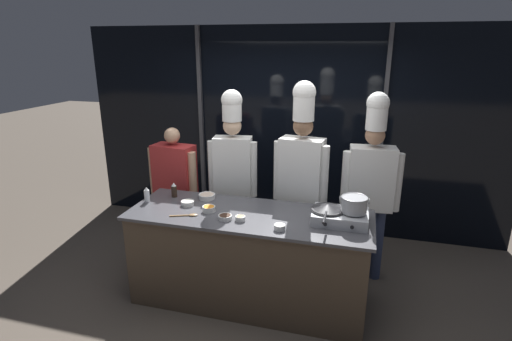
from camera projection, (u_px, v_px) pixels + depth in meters
ground_plane at (249, 299)px, 4.04m from camera, size 24.00×24.00×0.00m
window_wall_back at (287, 132)px, 5.29m from camera, size 5.66×0.09×2.70m
demo_counter at (249, 258)px, 3.90m from camera, size 2.30×0.81×0.94m
portable_stove at (340, 217)px, 3.56m from camera, size 0.49×0.37×0.11m
frying_pan at (328, 207)px, 3.56m from camera, size 0.31×0.54×0.05m
stock_pot at (354, 204)px, 3.50m from camera, size 0.26×0.23×0.14m
squeeze_bottle_clear at (147, 195)px, 4.02m from camera, size 0.05×0.05×0.16m
squeeze_bottle_soy at (174, 190)px, 4.15m from camera, size 0.06×0.06×0.15m
prep_bowl_carrots at (209, 208)px, 3.79m from camera, size 0.13×0.13×0.05m
prep_bowl_chicken at (207, 196)px, 4.12m from camera, size 0.17×0.17×0.05m
prep_bowl_onion at (280, 227)px, 3.42m from camera, size 0.10×0.10×0.05m
prep_bowl_soy_glaze at (225, 217)px, 3.63m from camera, size 0.13×0.13×0.04m
prep_bowl_mushrooms at (240, 218)px, 3.60m from camera, size 0.09×0.09×0.04m
prep_bowl_garlic at (188, 203)px, 3.95m from camera, size 0.13×0.13×0.05m
serving_spoon_slotted at (189, 215)px, 3.71m from camera, size 0.25×0.12×0.02m
person_guest at (175, 181)px, 4.66m from camera, size 0.62×0.30×1.57m
chef_head at (233, 164)px, 4.40m from camera, size 0.54×0.28×2.01m
chef_sous at (302, 168)px, 4.15m from camera, size 0.58×0.29×2.13m
chef_line at (371, 177)px, 4.09m from camera, size 0.60×0.28×2.03m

